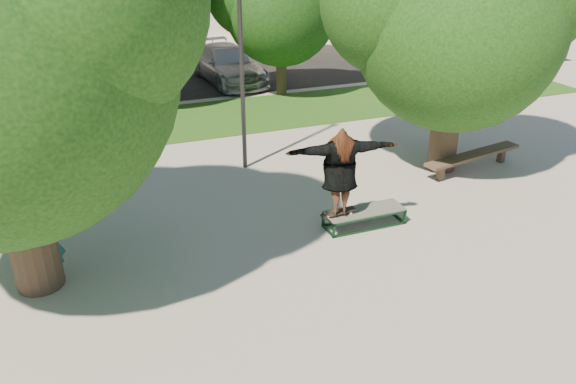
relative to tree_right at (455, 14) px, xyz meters
name	(u,v)px	position (x,y,z in m)	size (l,w,h in m)	color
ground	(272,267)	(-5.92, -3.08, -4.09)	(120.00, 120.00, 0.00)	#A7A49A
grass_strip	(207,119)	(-4.92, 6.42, -4.08)	(30.00, 4.00, 0.02)	#274E16
asphalt_strip	(149,78)	(-5.92, 12.92, -4.09)	(40.00, 8.00, 0.01)	black
tree_right	(455,14)	(0.00, 0.00, 0.00)	(6.24, 5.33, 6.51)	#38281E
bg_tree_right	(279,1)	(-1.48, 8.48, -0.60)	(5.04, 4.31, 5.43)	#38281E
lamppost	(241,52)	(-4.92, 1.92, -0.94)	(0.25, 0.15, 6.11)	#2D2D30
grind_box	(364,218)	(-3.42, -2.21, -3.90)	(1.80, 0.60, 0.38)	#10321C
skater_rig	(340,171)	(-4.07, -2.21, -2.68)	(2.44, 1.00, 2.00)	white
bystander	(48,242)	(-9.88, -1.94, -3.31)	(0.57, 0.38, 1.57)	#196262
bench	(473,156)	(0.77, -0.53, -3.68)	(3.24, 1.01, 0.49)	#4E3B2E
car_silver_a	(60,64)	(-9.42, 13.25, -3.28)	(1.91, 4.76, 1.62)	#BBBBC1
car_dark	(66,77)	(-9.24, 11.01, -3.29)	(1.70, 4.86, 1.60)	black
car_grey	(107,72)	(-7.71, 11.49, -3.36)	(2.44, 5.29, 1.47)	#58585D
car_silver_b	(227,64)	(-2.85, 11.10, -3.35)	(2.08, 5.11, 1.48)	#A3A3A8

